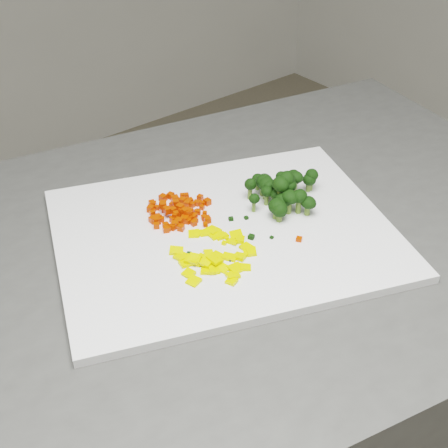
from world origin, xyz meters
TOP-DOWN VIEW (x-y plane):
  - counter_block at (-0.09, 0.06)m, footprint 1.19×0.94m
  - cutting_board at (-0.12, 0.06)m, footprint 0.58×0.52m
  - carrot_pile at (-0.15, 0.13)m, footprint 0.11×0.11m
  - pepper_pile at (-0.17, 0.03)m, footprint 0.12×0.12m
  - broccoli_pile at (-0.00, 0.06)m, footprint 0.13×0.13m
  - carrot_cube_0 at (-0.17, 0.11)m, footprint 0.01×0.01m
  - carrot_cube_1 at (-0.14, 0.12)m, footprint 0.01×0.01m
  - carrot_cube_2 at (-0.13, 0.18)m, footprint 0.01×0.01m
  - carrot_cube_3 at (-0.14, 0.12)m, footprint 0.01×0.01m
  - carrot_cube_4 at (-0.14, 0.11)m, footprint 0.01×0.01m
  - carrot_cube_5 at (-0.12, 0.12)m, footprint 0.01×0.01m
  - carrot_cube_6 at (-0.16, 0.18)m, footprint 0.01×0.01m
  - carrot_cube_7 at (-0.16, 0.14)m, footprint 0.01×0.01m
  - carrot_cube_8 at (-0.11, 0.13)m, footprint 0.01×0.01m
  - carrot_cube_9 at (-0.14, 0.14)m, footprint 0.01×0.01m
  - carrot_cube_10 at (-0.14, 0.10)m, footprint 0.01×0.01m
  - carrot_cube_11 at (-0.12, 0.09)m, footprint 0.01×0.01m
  - carrot_cube_12 at (-0.17, 0.11)m, footprint 0.01×0.01m
  - carrot_cube_13 at (-0.12, 0.14)m, footprint 0.01×0.01m
  - carrot_cube_14 at (-0.15, 0.11)m, footprint 0.01×0.01m
  - carrot_cube_15 at (-0.10, 0.15)m, footprint 0.01×0.01m
  - carrot_cube_16 at (-0.13, 0.11)m, footprint 0.01×0.01m
  - carrot_cube_17 at (-0.15, 0.17)m, footprint 0.01×0.01m
  - carrot_cube_18 at (-0.17, 0.10)m, footprint 0.01×0.01m
  - carrot_cube_19 at (-0.12, 0.10)m, footprint 0.01×0.01m
  - carrot_cube_20 at (-0.15, 0.11)m, footprint 0.01×0.01m
  - carrot_cube_21 at (-0.12, 0.14)m, footprint 0.01×0.01m
  - carrot_cube_22 at (-0.11, 0.14)m, footprint 0.01×0.01m
  - carrot_cube_23 at (-0.18, 0.14)m, footprint 0.01×0.01m
  - carrot_cube_24 at (-0.14, 0.15)m, footprint 0.01×0.01m
  - carrot_cube_25 at (-0.15, 0.11)m, footprint 0.01×0.01m
  - carrot_cube_26 at (-0.18, 0.11)m, footprint 0.01×0.01m
  - carrot_cube_27 at (-0.16, 0.15)m, footprint 0.01×0.01m
  - carrot_cube_28 at (-0.18, 0.14)m, footprint 0.01×0.01m
  - carrot_cube_29 at (-0.14, 0.13)m, footprint 0.01×0.01m
  - carrot_cube_30 at (-0.18, 0.11)m, footprint 0.01×0.01m
  - carrot_cube_31 at (-0.11, 0.12)m, footprint 0.01×0.01m
  - carrot_cube_32 at (-0.12, 0.11)m, footprint 0.01×0.01m
  - carrot_cube_33 at (-0.10, 0.13)m, footprint 0.01×0.01m
  - carrot_cube_34 at (-0.15, 0.17)m, footprint 0.01×0.01m
  - carrot_cube_35 at (-0.16, 0.12)m, footprint 0.01×0.01m
  - carrot_cube_36 at (-0.18, 0.16)m, footprint 0.01×0.01m
  - carrot_cube_37 at (-0.17, 0.14)m, footprint 0.01×0.01m
  - carrot_cube_38 at (-0.19, 0.14)m, footprint 0.01×0.01m
  - carrot_cube_39 at (-0.17, 0.15)m, footprint 0.01×0.01m
  - carrot_cube_40 at (-0.16, 0.12)m, footprint 0.01×0.01m
  - carrot_cube_41 at (-0.11, 0.15)m, footprint 0.01×0.01m
  - carrot_cube_42 at (-0.16, 0.15)m, footprint 0.01×0.01m
  - carrot_cube_43 at (-0.14, 0.13)m, footprint 0.01×0.01m
  - carrot_cube_44 at (-0.15, 0.13)m, footprint 0.01×0.01m
  - carrot_cube_45 at (-0.14, 0.13)m, footprint 0.01×0.01m
  - carrot_cube_46 at (-0.14, 0.11)m, footprint 0.01×0.01m
  - carrot_cube_47 at (-0.15, 0.13)m, footprint 0.01×0.01m
  - carrot_cube_48 at (-0.17, 0.17)m, footprint 0.01×0.01m
  - carrot_cube_49 at (-0.11, 0.16)m, footprint 0.01×0.01m
  - carrot_cube_50 at (-0.14, 0.16)m, footprint 0.01×0.01m
  - carrot_cube_51 at (-0.14, 0.11)m, footprint 0.01×0.01m
  - carrot_cube_52 at (-0.14, 0.13)m, footprint 0.01×0.01m
  - carrot_cube_53 at (-0.14, 0.18)m, footprint 0.01×0.01m
  - carrot_cube_54 at (-0.16, 0.13)m, footprint 0.01×0.01m
  - carrot_cube_55 at (-0.14, 0.10)m, footprint 0.01×0.01m
  - carrot_cube_56 at (-0.16, 0.11)m, footprint 0.01×0.01m
  - carrot_cube_57 at (-0.13, 0.09)m, footprint 0.01×0.01m
  - carrot_cube_58 at (-0.17, 0.16)m, footprint 0.01×0.01m
  - carrot_cube_59 at (-0.18, 0.14)m, footprint 0.01×0.01m
  - carrot_cube_60 at (-0.15, 0.13)m, footprint 0.01×0.01m
  - carrot_cube_61 at (-0.19, 0.13)m, footprint 0.01×0.01m
  - carrot_cube_62 at (-0.10, 0.13)m, footprint 0.01×0.01m
  - carrot_cube_63 at (-0.12, 0.15)m, footprint 0.01×0.01m
  - carrot_cube_64 at (-0.16, 0.16)m, footprint 0.01×0.01m
  - carrot_cube_65 at (-0.12, 0.15)m, footprint 0.01×0.01m
  - carrot_cube_66 at (-0.12, 0.14)m, footprint 0.01×0.01m
  - carrot_cube_67 at (-0.14, 0.12)m, footprint 0.01×0.01m
  - carrot_cube_68 at (-0.16, 0.18)m, footprint 0.01×0.01m
  - carrot_cube_69 at (-0.11, 0.17)m, footprint 0.01×0.01m
  - carrot_cube_70 at (-0.12, 0.12)m, footprint 0.01×0.01m
  - carrot_cube_71 at (-0.15, 0.13)m, footprint 0.01×0.01m
  - carrot_cube_72 at (-0.16, 0.12)m, footprint 0.01×0.01m
  - carrot_cube_73 at (-0.18, 0.12)m, footprint 0.01×0.01m
  - carrot_cube_74 at (-0.12, 0.10)m, footprint 0.01×0.01m
  - carrot_cube_75 at (-0.13, 0.16)m, footprint 0.01×0.01m
  - carrot_cube_76 at (-0.15, 0.13)m, footprint 0.01×0.01m
  - carrot_cube_77 at (-0.14, 0.12)m, footprint 0.01×0.01m
  - carrot_cube_78 at (-0.17, 0.11)m, footprint 0.01×0.01m
  - carrot_cube_79 at (-0.16, 0.14)m, footprint 0.01×0.01m
  - carrot_cube_80 at (-0.17, 0.17)m, footprint 0.01×0.01m
  - pepper_chunk_0 at (-0.22, -0.00)m, footprint 0.02×0.02m
  - pepper_chunk_1 at (-0.22, 0.01)m, footprint 0.02×0.02m
  - pepper_chunk_2 at (-0.14, 0.07)m, footprint 0.02×0.02m
  - pepper_chunk_3 at (-0.18, -0.03)m, footprint 0.02×0.02m
  - pepper_chunk_4 at (-0.11, 0.04)m, footprint 0.02×0.02m
  - pepper_chunk_5 at (-0.13, 0.05)m, footprint 0.02×0.02m
  - pepper_chunk_6 at (-0.18, -0.00)m, footprint 0.02×0.02m
  - pepper_chunk_7 at (-0.18, 0.02)m, footprint 0.02×0.02m
  - pepper_chunk_8 at (-0.16, -0.02)m, footprint 0.02×0.02m
  - pepper_chunk_9 at (-0.20, 0.03)m, footprint 0.03×0.03m
  - pepper_chunk_10 at (-0.12, -0.01)m, footprint 0.02×0.02m
  - pepper_chunk_11 at (-0.13, 0.05)m, footprint 0.02×0.02m
  - pepper_chunk_12 at (-0.14, 0.07)m, footprint 0.02×0.02m
  - pepper_chunk_13 at (-0.17, 0.02)m, footprint 0.02×0.02m
  - pepper_chunk_14 at (-0.18, 0.01)m, footprint 0.02×0.02m
  - pepper_chunk_15 at (-0.17, -0.03)m, footprint 0.02×0.02m
  - pepper_chunk_16 at (-0.13, 0.07)m, footprint 0.02×0.02m
  - pepper_chunk_17 at (-0.13, 0.03)m, footprint 0.02×0.02m
  - pepper_chunk_18 at (-0.12, -0.00)m, footprint 0.02×0.02m
  - pepper_chunk_19 at (-0.15, -0.02)m, footprint 0.02×0.02m
  - pepper_chunk_20 at (-0.20, 0.05)m, footprint 0.02×0.02m
  - pepper_chunk_21 at (-0.17, -0.01)m, footprint 0.02×0.02m
  - pepper_chunk_22 at (-0.20, 0.03)m, footprint 0.02×0.02m
  - pepper_chunk_23 at (-0.16, 0.02)m, footprint 0.02×0.02m
  - pepper_chunk_24 at (-0.12, 0.01)m, footprint 0.02×0.02m
  - pepper_chunk_25 at (-0.17, 0.03)m, footprint 0.02×0.02m
  - pepper_chunk_26 at (-0.19, 0.00)m, footprint 0.03×0.03m
  - pepper_chunk_27 at (-0.18, 0.01)m, footprint 0.02×0.02m
  - pepper_chunk_28 at (-0.19, 0.03)m, footprint 0.02×0.02m
  - pepper_chunk_29 at (-0.15, 0.01)m, footprint 0.02×0.02m
  - pepper_chunk_30 at (-0.16, 0.08)m, footprint 0.02×0.02m
  - pepper_chunk_31 at (-0.14, -0.00)m, footprint 0.02×0.02m
  - pepper_chunk_32 at (-0.18, 0.03)m, footprint 0.02×0.02m
  - pepper_chunk_33 at (-0.14, 0.06)m, footprint 0.01×0.02m
  - pepper_chunk_34 at (-0.20, 0.03)m, footprint 0.02×0.02m
  - pepper_chunk_35 at (-0.12, 0.03)m, footprint 0.02×0.02m
  - pepper_chunk_36 at (-0.20, 0.06)m, footprint 0.02×0.02m
  - broccoli_floret_0 at (-0.00, 0.06)m, footprint 0.04×0.04m
  - broccoli_floret_1 at (-0.04, 0.04)m, footprint 0.04×0.04m
  - broccoli_floret_2 at (-0.02, 0.05)m, footprint 0.03×0.03m
  - broccoli_floret_3 at (-0.03, 0.10)m, footprint 0.03×0.03m
  - broccoli_floret_4 at (-0.01, 0.09)m, footprint 0.04×0.04m
  - broccoli_floret_5 at (0.02, 0.06)m, footprint 0.03×0.03m
  - broccoli_floret_6 at (0.05, 0.06)m, footprint 0.03×0.03m
  - broccoli_floret_7 at (-0.05, 0.07)m, footprint 0.02×0.02m
  - broccoli_floret_8 at (-0.01, 0.08)m, footprint 0.04×0.04m
  - broccoli_floret_9 at (-0.02, 0.04)m, footprint 0.03×0.03m
  - broccoli_floret_10 at (-0.01, 0.11)m, footprint 0.02×0.02m
  - broccoli_floret_11 at (-0.00, 0.03)m, footprint 0.03×0.03m
  - broccoli_floret_12 at (-0.03, 0.07)m, footprint 0.02×0.02m
  - broccoli_floret_13 at (-0.00, 0.05)m, footprint 0.03×0.03m
  - broccoli_floret_14 at (-0.01, 0.05)m, footprint 0.03×0.03m
  - broccoli_floret_15 at (-0.00, 0.05)m, footprint 0.02×0.02m
  - broccoli_floret_16 at (-0.02, 0.08)m, footprint 0.02×0.02m
  - broccoli_floret_17 at (0.00, 0.01)m, footprint 0.03×0.03m
  - broccoli_floret_18 at (0.03, 0.10)m, footprint 0.02×0.02m
  - broccoli_floret_19 at (0.03, 0.07)m, footprint 0.03×0.03m
  - broccoli_floret_20 at (-0.02, 0.05)m, footprint 0.03×0.03m
  - broccoli_floret_21 at (-0.02, 0.06)m, footprint 0.03×0.03m
  - broccoli_floret_22 at (-0.02, 0.03)m, footprint 0.03×0.03m
  - broccoli_floret_23 at (-0.04, 0.03)m, footprint 0.03×0.03m
  - broccoli_floret_24 at (0.06, 0.06)m, footprint 0.03×0.03m
  - stray_bit_0 at (-0.07, 0.06)m, footprint 0.01×0.01m
  - stray_bit_1 at (-0.10, 0.02)m, footprint 0.01×0.01m
  - stray_bit_2 at (-0.13, 0.06)m, footprint 0.01×0.01m
  - stray_bit_3 at (-0.05, -0.03)m, footprint 0.01×0.01m
  - stray_bit_4 at (-0.08, 0.00)m, footprint 0.01×0.01m
  - stray_bit_5 at (-0.13, 0.04)m, footprint 0.01×0.01m
  - stray_bit_6 at (-0.15, 0.00)m, footprint 0.01×0.01m
  - stray_bit_7 at (-0.19, 0.05)m, footprint 0.01×0.01m
  - stray_bit_8 at (-0.17, 0.10)m, footprint 0.01×0.01m
  - stray_bit_9 at (-0.14, 0.03)m, footprint 0.01×0.01m
  - stray_bit_10 at (-0.09, 0.07)m, footprint 0.01×0.01m

SIDE VIEW (x-z plane):
  - counter_block at x=-0.09m, z-range 0.00..0.90m
  - cutting_board at x=-0.12m, z-range 0.90..0.91m
  - stray_bit_6 at x=-0.15m, z-range 0.91..0.92m
  - stray_bit_4 at x=-0.08m, z-range 0.91..0.92m
  - pepper_chunk_26 at x=-0.19m, z-range 0.91..0.92m
  - pepper_chunk_17 at x=-0.13m, z-range 0.91..0.92m
  - pepper_chunk_20 at x=-0.20m, z-range 0.91..0.92m
  - pepper_chunk_19 at x=-0.15m, z-range 0.91..0.92m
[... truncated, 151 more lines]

